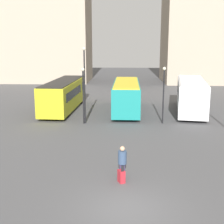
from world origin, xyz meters
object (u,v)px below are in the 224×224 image
Objects in this scene: bus_2 at (191,94)px; suitcase at (121,176)px; lamp_post_3 at (83,91)px; bus_0 at (64,94)px; lamp_post_2 at (164,90)px; bus_1 at (126,95)px; lamp_post_1 at (85,80)px; traveler at (122,159)px.

suitcase is (-6.83, -16.99, -1.46)m from bus_2.
lamp_post_3 is (-10.26, -5.28, 1.11)m from bus_2.
lamp_post_3 reaches higher than bus_0.
lamp_post_2 is 1.02× the size of lamp_post_3.
bus_1 is at bearing 97.63° from bus_2.
bus_2 is 2.12× the size of lamp_post_2.
lamp_post_1 is 1.35× the size of lamp_post_3.
bus_0 is at bearing 116.89° from lamp_post_1.
lamp_post_2 is (3.17, -5.01, 1.29)m from bus_1.
suitcase is 0.14× the size of lamp_post_1.
suitcase is 12.84m from lamp_post_2.
lamp_post_3 is at bearing -176.78° from lamp_post_2.
lamp_post_2 is (3.45, 12.09, 2.61)m from suitcase.
lamp_post_1 is at bearing -8.34° from traveler.
traveler is (-0.24, -16.59, -0.62)m from bus_1.
bus_0 is at bearing -5.32° from suitcase.
lamp_post_3 is (-3.71, -5.40, 1.25)m from bus_1.
suitcase is 0.19× the size of lamp_post_3.
bus_2 is at bearing -46.77° from suitcase.
lamp_post_2 is at bearing 153.99° from bus_2.
bus_2 is at bearing -90.27° from bus_0.
traveler is at bearing -106.41° from lamp_post_2.
lamp_post_3 is (-3.44, 11.71, 2.57)m from suitcase.
lamp_post_1 is 6.82m from lamp_post_2.
bus_2 reaches higher than bus_0.
lamp_post_3 is (-3.47, 11.19, 1.87)m from traveler.
bus_1 is 6.75m from lamp_post_1.
lamp_post_2 is at bearing 2.38° from lamp_post_1.
bus_0 reaches higher than traveler.
lamp_post_3 reaches higher than suitcase.
bus_0 is 6.65m from lamp_post_3.
bus_2 is (6.55, -0.12, 0.14)m from bus_1.
traveler is at bearing -73.47° from lamp_post_1.
lamp_post_2 is at bearing 3.22° from lamp_post_3.
bus_0 is 13.09m from bus_2.
lamp_post_2 reaches higher than bus_1.
bus_1 is at bearing -91.94° from bus_0.
lamp_post_3 is at bearing -138.13° from lamp_post_1.
traveler reaches higher than suitcase.
bus_2 reaches higher than traveler.
lamp_post_2 is at bearing -41.28° from traveler.
traveler is 1.87× the size of suitcase.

